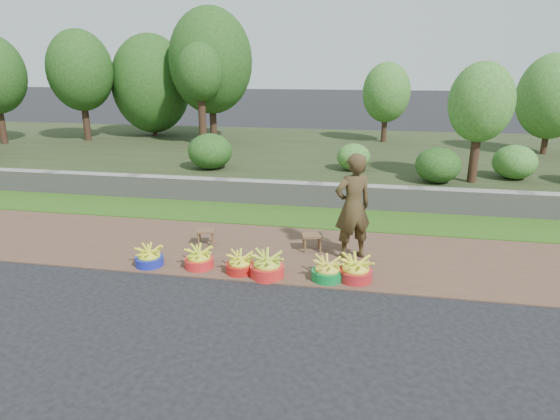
% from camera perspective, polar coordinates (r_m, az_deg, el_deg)
% --- Properties ---
extents(ground_plane, '(120.00, 120.00, 0.00)m').
position_cam_1_polar(ground_plane, '(6.98, 0.30, -9.14)').
color(ground_plane, black).
rests_on(ground_plane, ground).
extents(dirt_shoulder, '(80.00, 2.50, 0.02)m').
position_cam_1_polar(dirt_shoulder, '(8.10, 1.89, -5.22)').
color(dirt_shoulder, brown).
rests_on(dirt_shoulder, ground).
extents(grass_verge, '(80.00, 1.50, 0.04)m').
position_cam_1_polar(grass_verge, '(9.96, 3.65, -0.85)').
color(grass_verge, '#305B17').
rests_on(grass_verge, ground).
extents(retaining_wall, '(80.00, 0.35, 0.55)m').
position_cam_1_polar(retaining_wall, '(10.69, 4.24, 1.84)').
color(retaining_wall, gray).
rests_on(retaining_wall, ground).
extents(earth_bank, '(80.00, 10.00, 0.50)m').
position_cam_1_polar(earth_bank, '(15.46, 6.32, 6.46)').
color(earth_bank, '#2C361B').
rests_on(earth_bank, ground).
extents(vegetation, '(28.84, 8.05, 4.59)m').
position_cam_1_polar(vegetation, '(15.95, 5.02, 15.67)').
color(vegetation, '#322015').
rests_on(vegetation, earth_bank).
extents(basin_a, '(0.45, 0.45, 0.33)m').
position_cam_1_polar(basin_a, '(7.83, -15.66, -5.60)').
color(basin_a, '#1924A5').
rests_on(basin_a, ground).
extents(basin_b, '(0.46, 0.46, 0.35)m').
position_cam_1_polar(basin_b, '(7.58, -9.84, -5.90)').
color(basin_b, red).
rests_on(basin_b, ground).
extents(basin_c, '(0.45, 0.45, 0.33)m').
position_cam_1_polar(basin_c, '(7.32, -4.89, -6.61)').
color(basin_c, red).
rests_on(basin_c, ground).
extents(basin_d, '(0.52, 0.52, 0.39)m').
position_cam_1_polar(basin_d, '(7.16, -1.59, -6.88)').
color(basin_d, red).
rests_on(basin_d, ground).
extents(basin_e, '(0.47, 0.47, 0.35)m').
position_cam_1_polar(basin_e, '(7.09, 5.77, -7.38)').
color(basin_e, '#0D7C32').
rests_on(basin_e, ground).
extents(basin_f, '(0.51, 0.51, 0.38)m').
position_cam_1_polar(basin_f, '(7.13, 9.19, -7.28)').
color(basin_f, '#B02023').
rests_on(basin_f, ground).
extents(stool_left, '(0.37, 0.31, 0.28)m').
position_cam_1_polar(stool_left, '(8.43, -9.03, -2.78)').
color(stool_left, brown).
rests_on(stool_left, dirt_shoulder).
extents(stool_right, '(0.40, 0.34, 0.30)m').
position_cam_1_polar(stool_right, '(8.08, 3.93, -3.38)').
color(stool_right, brown).
rests_on(stool_right, dirt_shoulder).
extents(vendor_woman, '(0.77, 0.68, 1.76)m').
position_cam_1_polar(vendor_woman, '(7.68, 8.87, 0.39)').
color(vendor_woman, black).
rests_on(vendor_woman, dirt_shoulder).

